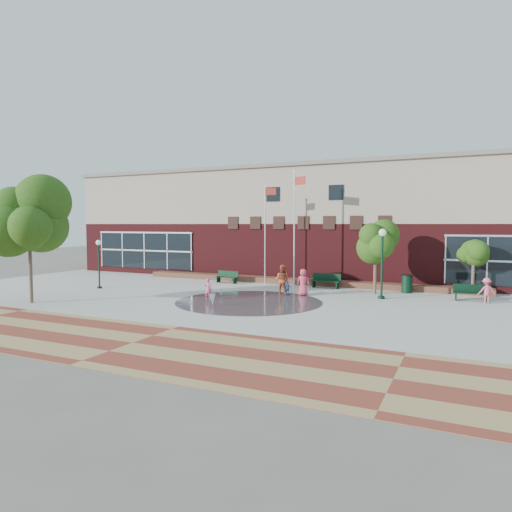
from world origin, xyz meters
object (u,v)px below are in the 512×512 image
at_px(bench_left, 227,279).
at_px(trash_can, 407,284).
at_px(tree_big_left, 29,216).
at_px(flagpole_right, 295,222).
at_px(child_splash, 208,289).
at_px(flagpole_left, 266,228).

distance_m(bench_left, trash_can, 13.06).
distance_m(bench_left, tree_big_left, 14.49).
bearing_deg(bench_left, tree_big_left, -108.90).
distance_m(flagpole_right, trash_can, 8.52).
distance_m(flagpole_right, child_splash, 8.59).
bearing_deg(tree_big_left, child_splash, 30.68).
bearing_deg(child_splash, tree_big_left, 29.42).
relative_size(flagpole_right, bench_left, 4.39).
bearing_deg(trash_can, bench_left, -177.74).
bearing_deg(flagpole_left, trash_can, -8.09).
xyz_separation_m(flagpole_left, bench_left, (-3.13, -0.20, -3.87)).
bearing_deg(flagpole_left, flagpole_right, -19.70).
relative_size(flagpole_left, flagpole_right, 0.91).
relative_size(tree_big_left, child_splash, 5.31).
bearing_deg(flagpole_right, flagpole_left, -172.97).
relative_size(flagpole_right, tree_big_left, 1.18).
bearing_deg(tree_big_left, trash_can, 34.39).
relative_size(flagpole_right, child_splash, 6.29).
height_order(trash_can, tree_big_left, tree_big_left).
xyz_separation_m(flagpole_right, child_splash, (-2.80, -7.10, -3.94)).
xyz_separation_m(bench_left, trash_can, (13.05, 0.51, 0.31)).
height_order(flagpole_left, flagpole_right, flagpole_right).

